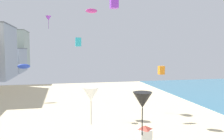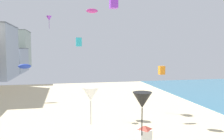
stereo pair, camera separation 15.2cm
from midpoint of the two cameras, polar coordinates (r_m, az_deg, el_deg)
The scene contains 11 objects.
boardwalk_hotel_distant at distance 111.29m, azimuth -25.35°, elevation 2.18°, with size 17.97×22.17×10.47m.
boardwalk_hotel_furthest at distance 134.29m, azimuth -23.12°, elevation 4.64°, with size 14.72×20.08×19.86m.
lifeguard_stand at distance 22.56m, azimuth 7.85°, elevation -15.02°, with size 1.10×1.10×2.55m.
kite_cyan_box at distance 35.03m, azimuth -8.39°, elevation 6.79°, with size 0.83×0.83×1.30m.
kite_blue_parafoil at distance 47.11m, azimuth -20.89°, elevation 0.83°, with size 2.35×0.65×0.91m.
kite_white_delta at distance 19.13m, azimuth -5.40°, elevation -5.87°, with size 1.37×1.37×3.11m.
kite_purple_box at distance 19.03m, azimuth 0.28°, elevation 16.30°, with size 0.61×0.61×0.96m.
kite_purple_delta at distance 36.87m, azimuth -15.43°, elevation 12.14°, with size 0.83×0.83×1.90m.
kite_black_delta at distance 20.44m, azimuth 7.25°, elevation -7.33°, with size 1.68×1.68×3.83m.
kite_magenta_parafoil at distance 36.17m, azimuth -5.19°, elevation 14.24°, with size 1.76×0.49×0.69m.
kite_orange_box at distance 30.41m, azimuth 11.84°, elevation -0.04°, with size 0.69×0.69×1.08m.
Camera 1 is at (-1.32, -7.43, 9.48)m, focal length 37.33 mm.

